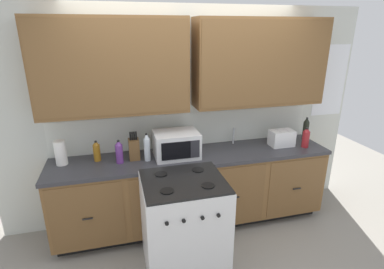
{
  "coord_description": "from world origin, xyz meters",
  "views": [
    {
      "loc": [
        -0.8,
        -2.69,
        2.23
      ],
      "look_at": [
        -0.03,
        0.27,
        1.15
      ],
      "focal_mm": 28.09,
      "sensor_mm": 36.0,
      "label": 1
    }
  ],
  "objects_px": {
    "paper_towel_roll": "(61,153)",
    "bottle_violet": "(119,152)",
    "stove_range": "(184,224)",
    "bottle_dark": "(306,129)",
    "bottle_amber": "(97,151)",
    "knife_block": "(134,149)",
    "microwave": "(176,144)",
    "bottle_clear": "(147,147)",
    "toaster": "(282,138)",
    "bottle_red": "(306,138)"
  },
  "relations": [
    {
      "from": "knife_block",
      "to": "bottle_dark",
      "type": "relative_size",
      "value": 1.07
    },
    {
      "from": "toaster",
      "to": "bottle_clear",
      "type": "relative_size",
      "value": 0.92
    },
    {
      "from": "bottle_violet",
      "to": "toaster",
      "type": "bearing_deg",
      "value": 0.45
    },
    {
      "from": "toaster",
      "to": "microwave",
      "type": "bearing_deg",
      "value": 179.86
    },
    {
      "from": "bottle_dark",
      "to": "paper_towel_roll",
      "type": "bearing_deg",
      "value": -179.7
    },
    {
      "from": "paper_towel_roll",
      "to": "bottle_red",
      "type": "bearing_deg",
      "value": -4.49
    },
    {
      "from": "paper_towel_roll",
      "to": "bottle_dark",
      "type": "relative_size",
      "value": 0.9
    },
    {
      "from": "toaster",
      "to": "knife_block",
      "type": "bearing_deg",
      "value": 178.19
    },
    {
      "from": "microwave",
      "to": "bottle_red",
      "type": "distance_m",
      "value": 1.54
    },
    {
      "from": "knife_block",
      "to": "bottle_clear",
      "type": "xyz_separation_m",
      "value": [
        0.13,
        -0.08,
        0.03
      ]
    },
    {
      "from": "bottle_amber",
      "to": "toaster",
      "type": "bearing_deg",
      "value": -2.75
    },
    {
      "from": "stove_range",
      "to": "toaster",
      "type": "distance_m",
      "value": 1.58
    },
    {
      "from": "microwave",
      "to": "bottle_dark",
      "type": "bearing_deg",
      "value": 3.73
    },
    {
      "from": "paper_towel_roll",
      "to": "bottle_clear",
      "type": "relative_size",
      "value": 0.85
    },
    {
      "from": "microwave",
      "to": "bottle_violet",
      "type": "distance_m",
      "value": 0.61
    },
    {
      "from": "bottle_clear",
      "to": "bottle_amber",
      "type": "distance_m",
      "value": 0.54
    },
    {
      "from": "toaster",
      "to": "bottle_dark",
      "type": "height_order",
      "value": "bottle_dark"
    },
    {
      "from": "microwave",
      "to": "bottle_amber",
      "type": "relative_size",
      "value": 2.14
    },
    {
      "from": "knife_block",
      "to": "paper_towel_roll",
      "type": "distance_m",
      "value": 0.74
    },
    {
      "from": "toaster",
      "to": "stove_range",
      "type": "bearing_deg",
      "value": -155.08
    },
    {
      "from": "paper_towel_roll",
      "to": "bottle_dark",
      "type": "xyz_separation_m",
      "value": [
        2.88,
        0.02,
        0.01
      ]
    },
    {
      "from": "toaster",
      "to": "paper_towel_roll",
      "type": "relative_size",
      "value": 1.08
    },
    {
      "from": "stove_range",
      "to": "knife_block",
      "type": "relative_size",
      "value": 3.06
    },
    {
      "from": "knife_block",
      "to": "bottle_dark",
      "type": "xyz_separation_m",
      "value": [
        2.14,
        0.06,
        0.03
      ]
    },
    {
      "from": "knife_block",
      "to": "paper_towel_roll",
      "type": "xyz_separation_m",
      "value": [
        -0.74,
        0.04,
        0.01
      ]
    },
    {
      "from": "paper_towel_roll",
      "to": "bottle_dark",
      "type": "bearing_deg",
      "value": 0.3
    },
    {
      "from": "bottle_clear",
      "to": "toaster",
      "type": "bearing_deg",
      "value": 0.96
    },
    {
      "from": "bottle_amber",
      "to": "bottle_red",
      "type": "xyz_separation_m",
      "value": [
        2.38,
        -0.22,
        0.01
      ]
    },
    {
      "from": "bottle_dark",
      "to": "bottle_violet",
      "type": "bearing_deg",
      "value": -176.81
    },
    {
      "from": "paper_towel_roll",
      "to": "bottle_violet",
      "type": "xyz_separation_m",
      "value": [
        0.58,
        -0.11,
        -0.01
      ]
    },
    {
      "from": "stove_range",
      "to": "microwave",
      "type": "distance_m",
      "value": 0.86
    },
    {
      "from": "microwave",
      "to": "toaster",
      "type": "height_order",
      "value": "microwave"
    },
    {
      "from": "bottle_red",
      "to": "bottle_dark",
      "type": "distance_m",
      "value": 0.28
    },
    {
      "from": "toaster",
      "to": "bottle_red",
      "type": "height_order",
      "value": "bottle_red"
    },
    {
      "from": "stove_range",
      "to": "bottle_clear",
      "type": "bearing_deg",
      "value": 112.89
    },
    {
      "from": "toaster",
      "to": "bottle_dark",
      "type": "bearing_deg",
      "value": 15.72
    },
    {
      "from": "microwave",
      "to": "bottle_clear",
      "type": "height_order",
      "value": "bottle_clear"
    },
    {
      "from": "bottle_violet",
      "to": "bottle_amber",
      "type": "distance_m",
      "value": 0.26
    },
    {
      "from": "bottle_violet",
      "to": "bottle_amber",
      "type": "bearing_deg",
      "value": 152.99
    },
    {
      "from": "bottle_dark",
      "to": "bottle_amber",
      "type": "bearing_deg",
      "value": -179.75
    },
    {
      "from": "bottle_clear",
      "to": "bottle_dark",
      "type": "xyz_separation_m",
      "value": [
        2.01,
        0.14,
        -0.01
      ]
    },
    {
      "from": "paper_towel_roll",
      "to": "bottle_red",
      "type": "relative_size",
      "value": 1.08
    },
    {
      "from": "bottle_violet",
      "to": "bottle_dark",
      "type": "relative_size",
      "value": 0.87
    },
    {
      "from": "microwave",
      "to": "paper_towel_roll",
      "type": "distance_m",
      "value": 1.2
    },
    {
      "from": "bottle_amber",
      "to": "bottle_dark",
      "type": "height_order",
      "value": "bottle_dark"
    },
    {
      "from": "paper_towel_roll",
      "to": "bottle_violet",
      "type": "relative_size",
      "value": 1.04
    },
    {
      "from": "stove_range",
      "to": "paper_towel_roll",
      "type": "xyz_separation_m",
      "value": [
        -1.13,
        0.73,
        0.56
      ]
    },
    {
      "from": "bottle_violet",
      "to": "paper_towel_roll",
      "type": "bearing_deg",
      "value": 169.02
    },
    {
      "from": "microwave",
      "to": "knife_block",
      "type": "bearing_deg",
      "value": 173.47
    },
    {
      "from": "bottle_violet",
      "to": "knife_block",
      "type": "bearing_deg",
      "value": 23.93
    }
  ]
}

